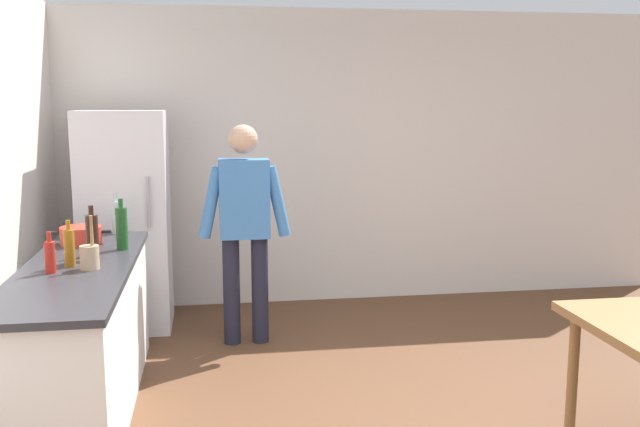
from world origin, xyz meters
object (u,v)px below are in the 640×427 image
at_px(person, 245,220).
at_px(bottle_oil_amber, 69,247).
at_px(refrigerator, 126,221).
at_px(bottle_wine_green, 122,228).
at_px(cooking_pot, 81,235).
at_px(bottle_water_clear, 116,217).
at_px(bottle_sauce_red, 50,256).
at_px(bottle_wine_dark, 92,237).
at_px(utensil_jar, 90,256).
at_px(bottle_beer_brown, 91,239).

distance_m(person, bottle_oil_amber, 1.51).
distance_m(refrigerator, bottle_oil_amber, 1.62).
xyz_separation_m(person, bottle_wine_green, (-0.84, -0.60, 0.07)).
xyz_separation_m(cooking_pot, bottle_oil_amber, (0.05, -0.69, 0.06)).
height_order(bottle_oil_amber, bottle_water_clear, bottle_water_clear).
relative_size(cooking_pot, bottle_sauce_red, 1.67).
height_order(refrigerator, bottle_wine_dark, refrigerator).
height_order(bottle_sauce_red, bottle_oil_amber, bottle_oil_amber).
bearing_deg(utensil_jar, person, 50.08).
distance_m(bottle_sauce_red, bottle_wine_green, 0.68).
bearing_deg(bottle_wine_dark, person, 42.14).
relative_size(bottle_wine_green, bottle_water_clear, 1.13).
xyz_separation_m(bottle_wine_dark, bottle_beer_brown, (-0.03, 0.11, -0.04)).
height_order(person, bottle_oil_amber, person).
relative_size(cooking_pot, bottle_beer_brown, 1.54).
bearing_deg(bottle_water_clear, utensil_jar, -90.52).
distance_m(person, bottle_sauce_red, 1.67).
distance_m(bottle_sauce_red, bottle_water_clear, 1.20).
distance_m(refrigerator, bottle_wine_dark, 1.45).
xyz_separation_m(refrigerator, cooking_pot, (-0.19, -0.92, 0.06)).
height_order(refrigerator, cooking_pot, refrigerator).
bearing_deg(refrigerator, bottle_wine_green, -84.39).
height_order(bottle_wine_dark, bottle_water_clear, bottle_wine_dark).
bearing_deg(cooking_pot, bottle_water_clear, 60.73).
xyz_separation_m(person, bottle_wine_dark, (-0.98, -0.89, 0.07)).
bearing_deg(bottle_wine_dark, refrigerator, 88.84).
xyz_separation_m(person, utensil_jar, (-0.96, -1.14, 0.00)).
bearing_deg(utensil_jar, bottle_beer_brown, 97.68).
distance_m(cooking_pot, bottle_beer_brown, 0.43).
height_order(bottle_wine_dark, bottle_beer_brown, bottle_wine_dark).
height_order(refrigerator, person, refrigerator).
xyz_separation_m(refrigerator, utensil_jar, (-0.01, -1.70, 0.08)).
distance_m(utensil_jar, bottle_oil_amber, 0.16).
bearing_deg(person, bottle_oil_amber, -135.80).
bearing_deg(refrigerator, bottle_sauce_red, -96.93).
xyz_separation_m(utensil_jar, bottle_sauce_red, (-0.21, -0.06, 0.02)).
height_order(cooking_pot, bottle_water_clear, bottle_water_clear).
xyz_separation_m(bottle_beer_brown, bottle_wine_green, (0.17, 0.17, 0.04)).
height_order(bottle_oil_amber, bottle_wine_green, bottle_wine_green).
relative_size(refrigerator, person, 1.06).
distance_m(refrigerator, bottle_beer_brown, 1.33).
xyz_separation_m(refrigerator, bottle_water_clear, (0.00, -0.57, 0.13)).
height_order(bottle_beer_brown, bottle_wine_green, bottle_wine_green).
bearing_deg(bottle_wine_green, bottle_beer_brown, -134.89).
xyz_separation_m(cooking_pot, bottle_beer_brown, (0.13, -0.41, 0.05)).
xyz_separation_m(bottle_wine_green, bottle_water_clear, (-0.11, 0.58, -0.02)).
relative_size(cooking_pot, bottle_wine_dark, 1.18).
height_order(cooking_pot, bottle_oil_amber, bottle_oil_amber).
bearing_deg(bottle_wine_green, refrigerator, 95.61).
bearing_deg(bottle_sauce_red, bottle_oil_amber, 61.82).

